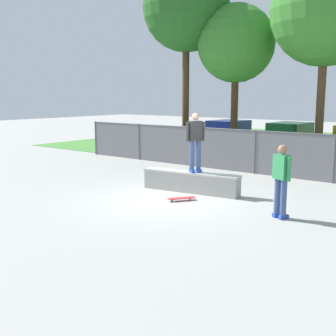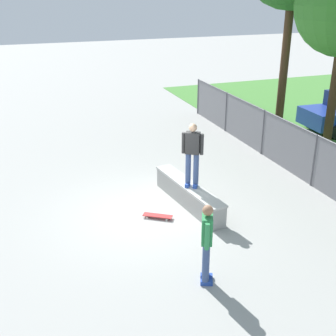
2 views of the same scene
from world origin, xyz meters
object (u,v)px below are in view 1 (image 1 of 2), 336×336
at_px(tree_near_left, 186,8).
at_px(skateboarder, 195,140).
at_px(bystander, 281,178).
at_px(tree_near_right, 236,44).
at_px(skateboard, 182,198).
at_px(car_blue, 227,136).
at_px(concrete_ledge, 191,182).
at_px(car_green, 289,139).
at_px(tree_mid, 326,11).

bearing_deg(tree_near_left, skateboarder, -51.89).
bearing_deg(bystander, tree_near_right, 126.60).
bearing_deg(skateboarder, tree_near_left, 128.11).
xyz_separation_m(skateboard, car_blue, (-4.57, 10.36, 0.77)).
xyz_separation_m(concrete_ledge, bystander, (3.39, -1.01, 0.68)).
height_order(tree_near_left, car_blue, tree_near_left).
height_order(concrete_ledge, skateboarder, skateboarder).
bearing_deg(car_green, bystander, -68.36).
bearing_deg(car_blue, tree_near_left, -94.44).
bearing_deg(car_blue, skateboard, -66.18).
height_order(skateboard, car_blue, car_blue).
distance_m(concrete_ledge, skateboard, 1.20).
distance_m(skateboard, car_blue, 11.35).
xyz_separation_m(skateboard, tree_near_left, (-4.84, 6.89, 6.81)).
relative_size(skateboard, car_green, 0.18).
xyz_separation_m(concrete_ledge, skateboarder, (0.14, 0.03, 1.33)).
xyz_separation_m(skateboarder, tree_near_right, (-2.28, 6.41, 3.55)).
relative_size(tree_near_right, car_blue, 1.63).
distance_m(concrete_ledge, tree_near_right, 8.36).
relative_size(skateboard, tree_near_left, 0.09).
xyz_separation_m(skateboarder, skateboard, (0.31, -1.12, -1.58)).
bearing_deg(skateboard, bystander, 1.43).
bearing_deg(concrete_ledge, car_green, 94.67).
xyz_separation_m(car_green, bystander, (4.17, -10.51, 0.17)).
xyz_separation_m(concrete_ledge, tree_near_left, (-4.39, 5.81, 6.56)).
xyz_separation_m(concrete_ledge, car_blue, (-4.12, 9.27, 0.51)).
relative_size(concrete_ledge, skateboarder, 1.78).
height_order(concrete_ledge, skateboard, concrete_ledge).
relative_size(skateboard, tree_mid, 0.09).
distance_m(skateboard, tree_near_right, 9.47).
bearing_deg(tree_near_left, car_blue, 85.56).
height_order(car_blue, car_green, same).
height_order(tree_mid, bystander, tree_mid).
height_order(tree_mid, car_green, tree_mid).
bearing_deg(concrete_ledge, tree_near_right, 108.39).
height_order(skateboarder, tree_mid, tree_mid).
height_order(concrete_ledge, tree_near_left, tree_near_left).
distance_m(tree_near_left, bystander, 11.90).
bearing_deg(tree_near_left, bystander, -41.22).
bearing_deg(skateboarder, car_green, 95.53).
relative_size(tree_near_right, car_green, 1.63).
bearing_deg(bystander, car_green, 111.64).
distance_m(tree_near_right, bystander, 10.19).
bearing_deg(concrete_ledge, skateboarder, 11.78).
xyz_separation_m(concrete_ledge, car_green, (-0.78, 9.49, 0.51)).
bearing_deg(tree_mid, skateboard, -100.45).
relative_size(tree_mid, bystander, 4.53).
xyz_separation_m(tree_mid, bystander, (1.60, -7.21, -5.12)).
height_order(concrete_ledge, car_green, car_green).
height_order(concrete_ledge, bystander, bystander).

